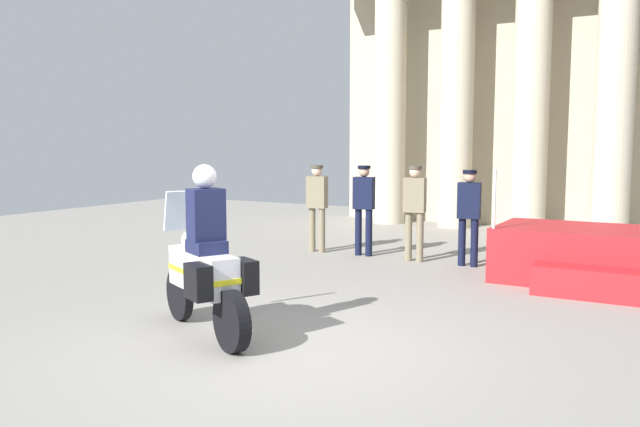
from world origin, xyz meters
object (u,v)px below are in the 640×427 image
object	(u,v)px
officer_in_row_2	(415,205)
motorcycle_with_rider	(205,265)
reviewing_stand	(612,259)
officer_in_row_0	(317,201)
officer_in_row_1	(364,203)
officer_in_row_3	(469,210)

from	to	relation	value
officer_in_row_2	motorcycle_with_rider	size ratio (longest dim) A/B	0.90
reviewing_stand	motorcycle_with_rider	distance (m)	6.22
officer_in_row_0	officer_in_row_1	xyz separation A→B (m)	(0.98, 0.07, 0.00)
officer_in_row_3	officer_in_row_0	bearing A→B (deg)	-7.86
officer_in_row_1	officer_in_row_2	size ratio (longest dim) A/B	0.99
officer_in_row_2	motorcycle_with_rider	xyz separation A→B (m)	(-0.30, -5.44, -0.23)
officer_in_row_3	motorcycle_with_rider	bearing A→B (deg)	68.82
officer_in_row_2	officer_in_row_3	distance (m)	0.99
reviewing_stand	officer_in_row_3	size ratio (longest dim) A/B	2.02
officer_in_row_0	officer_in_row_1	distance (m)	0.98
motorcycle_with_rider	officer_in_row_1	bearing A→B (deg)	-55.02
officer_in_row_1	officer_in_row_3	bearing A→B (deg)	170.13
reviewing_stand	officer_in_row_0	xyz separation A→B (m)	(-5.35, 0.41, 0.60)
reviewing_stand	officer_in_row_1	world-z (taller)	reviewing_stand
reviewing_stand	motorcycle_with_rider	bearing A→B (deg)	-125.61
officer_in_row_2	officer_in_row_3	bearing A→B (deg)	173.50
motorcycle_with_rider	officer_in_row_2	bearing A→B (deg)	-65.97
officer_in_row_3	motorcycle_with_rider	size ratio (longest dim) A/B	0.87
reviewing_stand	officer_in_row_1	xyz separation A→B (m)	(-4.37, 0.49, 0.61)
reviewing_stand	officer_in_row_2	xyz separation A→B (m)	(-3.31, 0.39, 0.62)
officer_in_row_1	officer_in_row_3	xyz separation A→B (m)	(2.04, -0.07, -0.03)
reviewing_stand	officer_in_row_3	distance (m)	2.43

